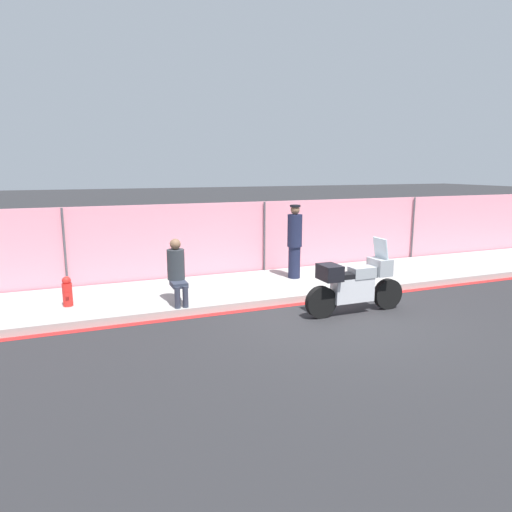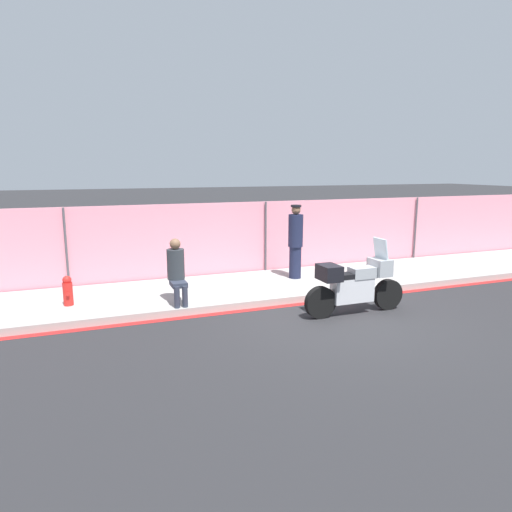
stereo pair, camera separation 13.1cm
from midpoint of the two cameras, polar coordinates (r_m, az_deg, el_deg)
ground_plane at (r=9.13m, az=10.84°, el=-7.67°), size 120.00×120.00×0.00m
sidewalk at (r=11.26m, az=4.07°, el=-3.52°), size 36.87×2.65×0.15m
curb_paint_stripe at (r=10.06m, az=7.47°, el=-5.80°), size 36.87×0.18×0.01m
storefront_fence at (r=12.34m, az=1.36°, el=2.18°), size 35.02×0.17×2.00m
motorcycle at (r=9.31m, az=12.63°, el=-3.46°), size 2.21×0.51×1.51m
officer_standing at (r=11.41m, az=5.29°, el=1.90°), size 0.37×0.37×1.84m
person_seated_on_curb at (r=9.41m, az=-9.52°, el=-1.44°), size 0.36×0.67×1.33m
fire_hydrant at (r=9.93m, az=-22.12°, el=-4.06°), size 0.19×0.24×0.61m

